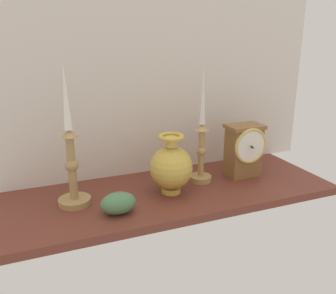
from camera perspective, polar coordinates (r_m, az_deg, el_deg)
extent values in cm
cube|color=brown|center=(111.43, 0.66, -7.39)|extent=(100.00, 36.00, 2.40)
cube|color=silver|center=(119.02, -2.77, 11.13)|extent=(120.00, 2.00, 65.00)
cube|color=brown|center=(121.60, 11.90, -0.83)|extent=(10.56, 7.29, 16.43)
cube|color=brown|center=(119.16, 12.16, 3.19)|extent=(11.83, 8.16, 1.20)
torus|color=tan|center=(117.42, 13.08, 0.16)|extent=(11.83, 1.08, 11.83)
cylinder|color=white|center=(117.34, 13.11, 0.15)|extent=(9.89, 0.40, 9.89)
cube|color=black|center=(117.11, 13.19, 0.11)|extent=(1.83, 3.74, 0.30)
cylinder|color=tan|center=(117.42, 5.20, -4.99)|extent=(7.12, 7.12, 1.80)
cylinder|color=tan|center=(114.41, 5.32, -1.02)|extent=(1.92, 1.92, 15.36)
sphere|color=tan|center=(114.17, 5.33, -0.66)|extent=(3.07, 3.07, 3.07)
cone|color=tan|center=(111.95, 5.45, 3.19)|extent=(4.53, 4.53, 2.00)
cone|color=silver|center=(109.93, 5.59, 8.14)|extent=(2.04, 2.04, 17.59)
cylinder|color=#A5804D|center=(105.01, -14.67, -8.38)|extent=(9.06, 9.06, 1.80)
cylinder|color=#A5804D|center=(101.16, -15.10, -3.33)|extent=(2.30, 2.30, 18.00)
sphere|color=#A5804D|center=(100.85, -15.14, -2.85)|extent=(3.68, 3.68, 3.68)
cone|color=#A5804D|center=(98.14, -15.56, 2.14)|extent=(4.51, 4.51, 2.00)
cone|color=white|center=(96.12, -16.04, 7.72)|extent=(2.21, 2.21, 17.40)
cylinder|color=gold|center=(108.89, 0.50, -6.85)|extent=(5.80, 5.80, 1.60)
sphere|color=gold|center=(106.09, 0.51, -3.29)|extent=(12.89, 12.89, 12.89)
cylinder|color=gold|center=(103.51, 0.52, 0.83)|extent=(3.61, 3.61, 3.02)
torus|color=gold|center=(103.09, 0.53, 1.63)|extent=(7.64, 7.64, 1.38)
ellipsoid|color=#4C7A4E|center=(96.92, -7.95, -8.86)|extent=(9.52, 6.66, 5.93)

